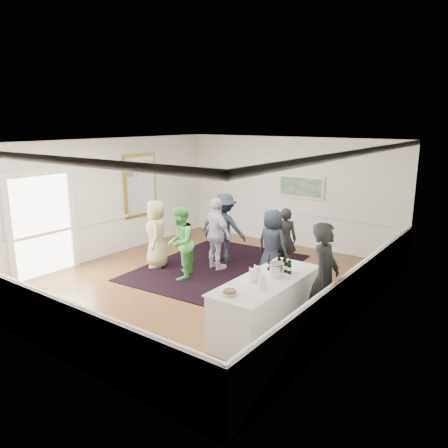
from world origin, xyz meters
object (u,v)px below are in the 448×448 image
Objects in this scene: guest_navy at (272,244)px; guest_tan at (156,234)px; nut_bowl at (230,292)px; guest_dark_a at (224,228)px; serving_table at (267,306)px; ice_bucket at (277,270)px; bartender at (324,279)px; guest_green at (180,243)px; guest_lilac at (216,234)px; guest_dark_b at (285,239)px.

guest_tan is at bearing 27.73° from guest_navy.
guest_tan is at bearing 149.25° from nut_bowl.
nut_bowl is at bearing 116.30° from guest_dark_a.
guest_tan is (-4.09, 1.43, 0.36)m from serving_table.
ice_bucket is (4.15, -1.20, 0.25)m from guest_tan.
bartender is 1.14× the size of guest_green.
guest_dark_a is (-3.76, 2.22, -0.09)m from bartender.
bartender is at bearing 138.60° from guest_dark_a.
guest_tan reaches higher than serving_table.
guest_tan is 1.54m from guest_lilac.
bartender is at bearing 146.44° from guest_navy.
guest_dark_a is 1.09× the size of guest_navy.
guest_dark_b is 6.08× the size of ice_bucket.
guest_green is 0.96× the size of guest_lilac.
guest_tan is at bearing 74.62° from bartender.
nut_bowl is (3.97, -2.36, 0.17)m from guest_tan.
guest_navy is at bearing 64.93° from guest_tan.
guest_lilac is 0.70m from guest_dark_a.
bartender reaches higher than guest_navy.
guest_tan is 1.09× the size of guest_dark_b.
guest_dark_a is (-0.24, 0.66, -0.00)m from guest_lilac.
guest_dark_b is 0.96× the size of guest_navy.
guest_dark_a is at bearing 127.16° from nut_bowl.
guest_green is 0.96× the size of guest_dark_a.
guest_navy is at bearing 109.38° from nut_bowl.
guest_dark_a is at bearing 139.31° from ice_bucket.
ice_bucket is at bearing 112.23° from bartender.
guest_tan reaches higher than ice_bucket.
serving_table is 3.42m from guest_dark_b.
guest_dark_b is 3.25m from ice_bucket.
guest_dark_b is 6.29× the size of nut_bowl.
guest_navy is at bearing 121.65° from ice_bucket.
guest_lilac is 7.21× the size of nut_bowl.
guest_dark_a is 4.01m from ice_bucket.
guest_navy is 2.63m from ice_bucket.
guest_navy is (1.67, -0.39, -0.08)m from guest_dark_a.
nut_bowl is (-0.18, -1.16, -0.08)m from ice_bucket.
guest_dark_a is 4.73m from nut_bowl.
guest_dark_b is (-2.13, 2.52, -0.20)m from bartender.
serving_table is 0.65m from ice_bucket.
guest_navy is at bearing 118.25° from serving_table.
guest_tan is at bearing 45.01° from guest_lilac.
guest_lilac is (-2.74, 2.17, 0.41)m from serving_table.
ice_bucket is (3.09, -0.93, 0.23)m from guest_green.
nut_bowl is (-0.13, -0.93, 0.53)m from serving_table.
guest_lilac is 4.06m from nut_bowl.
guest_lilac is 3.42m from ice_bucket.
serving_table is at bearing 89.83° from guest_dark_b.
bartender reaches higher than serving_table.
serving_table is at bearing 82.31° from nut_bowl.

